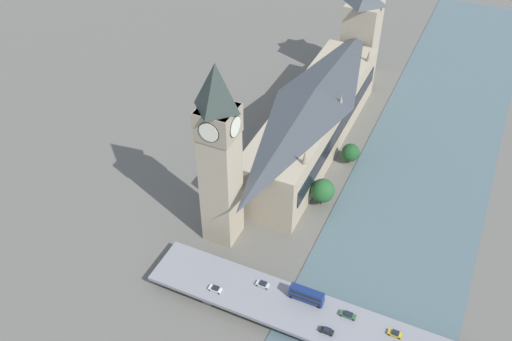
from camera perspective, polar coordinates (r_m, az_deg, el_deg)
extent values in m
plane|color=#605E56|center=(226.81, 8.22, 0.45)|extent=(600.00, 600.00, 0.00)
cube|color=#4C6066|center=(222.95, 15.85, -1.67)|extent=(50.56, 360.00, 0.30)
cube|color=tan|center=(229.30, 5.73, 4.72)|extent=(22.46, 100.14, 22.41)
cube|color=black|center=(226.09, 8.46, 4.23)|extent=(0.40, 92.13, 6.72)
pyramid|color=#3D4247|center=(221.63, 5.97, 7.64)|extent=(22.01, 98.13, 5.30)
cone|color=gray|center=(251.29, 11.23, 11.21)|extent=(2.20, 2.20, 5.00)
cone|color=gray|center=(219.30, 8.49, 6.97)|extent=(2.20, 2.20, 5.00)
cone|color=gray|center=(189.56, 4.92, 1.32)|extent=(2.20, 2.20, 5.00)
cube|color=tan|center=(180.30, -3.55, -0.61)|extent=(10.56, 10.56, 51.59)
cube|color=gray|center=(167.38, -3.84, 4.86)|extent=(11.19, 11.19, 9.50)
cylinder|color=black|center=(165.27, -2.16, 4.41)|extent=(0.50, 6.72, 6.72)
cylinder|color=silver|center=(165.23, -2.13, 4.41)|extent=(0.62, 6.22, 6.22)
cylinder|color=black|center=(169.64, -5.48, 5.29)|extent=(0.50, 6.72, 6.72)
cylinder|color=silver|center=(169.69, -5.51, 5.30)|extent=(0.62, 6.22, 6.22)
cylinder|color=black|center=(171.32, -2.99, 5.82)|extent=(6.72, 0.50, 6.72)
cylinder|color=silver|center=(171.40, -2.97, 5.84)|extent=(6.22, 0.62, 6.22)
cylinder|color=black|center=(163.54, -4.73, 3.86)|extent=(6.72, 0.50, 6.72)
cylinder|color=silver|center=(163.46, -4.74, 3.84)|extent=(6.22, 0.62, 6.22)
pyramid|color=#2D3833|center=(160.71, -4.03, 8.40)|extent=(10.77, 10.77, 14.80)
cube|color=tan|center=(276.69, 10.36, 12.63)|extent=(15.20, 15.20, 37.02)
cube|color=slate|center=(172.45, 10.58, -16.22)|extent=(3.00, 14.23, 2.85)
cube|color=slate|center=(181.59, -3.84, -11.33)|extent=(3.00, 14.23, 2.85)
cube|color=gray|center=(170.80, 10.67, -15.85)|extent=(133.12, 16.74, 1.20)
cube|color=navy|center=(173.88, 5.05, -12.52)|extent=(10.64, 2.53, 1.86)
cube|color=black|center=(173.58, 5.06, -12.44)|extent=(9.57, 2.59, 0.82)
cube|color=navy|center=(172.29, 5.09, -12.11)|extent=(10.42, 2.53, 2.18)
cube|color=black|center=(172.20, 5.10, -12.09)|extent=(9.57, 2.59, 1.05)
cube|color=navy|center=(171.37, 5.12, -11.87)|extent=(10.32, 2.40, 0.16)
cylinder|color=black|center=(176.03, 3.79, -11.95)|extent=(1.07, 0.28, 1.07)
cylinder|color=black|center=(174.69, 3.50, -12.49)|extent=(1.07, 0.28, 1.07)
cylinder|color=black|center=(174.50, 6.55, -12.85)|extent=(1.07, 0.28, 1.07)
cylinder|color=black|center=(173.15, 6.28, -13.41)|extent=(1.07, 0.28, 1.07)
cube|color=gold|center=(171.42, 13.71, -15.58)|extent=(3.87, 1.77, 0.58)
cube|color=black|center=(170.97, 13.78, -15.48)|extent=(2.01, 1.60, 0.53)
cylinder|color=black|center=(172.09, 13.28, -15.27)|extent=(0.67, 0.22, 0.67)
cylinder|color=black|center=(171.15, 13.15, -15.68)|extent=(0.67, 0.22, 0.67)
cylinder|color=black|center=(172.03, 14.25, -15.55)|extent=(0.67, 0.22, 0.67)
cylinder|color=black|center=(171.09, 14.12, -15.96)|extent=(0.67, 0.22, 0.67)
cube|color=black|center=(168.53, 7.07, -15.64)|extent=(4.01, 1.72, 0.67)
cube|color=black|center=(168.01, 7.13, -15.53)|extent=(2.09, 1.55, 0.56)
cylinder|color=black|center=(169.34, 6.66, -15.32)|extent=(0.71, 0.22, 0.71)
cylinder|color=black|center=(168.49, 6.48, -15.72)|extent=(0.71, 0.22, 0.71)
cylinder|color=black|center=(168.97, 7.66, -15.64)|extent=(0.71, 0.22, 0.71)
cylinder|color=black|center=(168.11, 7.48, -16.05)|extent=(0.71, 0.22, 0.71)
cube|color=silver|center=(177.20, 0.68, -11.33)|extent=(4.09, 1.85, 0.67)
cube|color=black|center=(176.70, 0.72, -11.22)|extent=(2.12, 1.66, 0.54)
cylinder|color=black|center=(178.28, 0.31, -11.02)|extent=(0.63, 0.22, 0.63)
cylinder|color=black|center=(177.32, 0.08, -11.40)|extent=(0.63, 0.22, 0.63)
cylinder|color=black|center=(177.48, 1.27, -11.36)|extent=(0.63, 0.22, 0.63)
cylinder|color=black|center=(176.52, 1.05, -11.74)|extent=(0.63, 0.22, 0.63)
cube|color=#2D5638|center=(172.54, 9.16, -14.08)|extent=(4.74, 1.78, 0.60)
cube|color=black|center=(172.08, 9.23, -13.98)|extent=(2.46, 1.60, 0.52)
cylinder|color=black|center=(173.38, 8.63, -13.73)|extent=(0.70, 0.22, 0.70)
cylinder|color=black|center=(172.44, 8.46, -14.13)|extent=(0.70, 0.22, 0.70)
cylinder|color=black|center=(173.00, 9.85, -14.11)|extent=(0.70, 0.22, 0.70)
cylinder|color=black|center=(172.06, 9.68, -14.51)|extent=(0.70, 0.22, 0.70)
cube|color=silver|center=(176.56, -4.09, -11.74)|extent=(4.09, 1.90, 0.62)
cube|color=black|center=(176.11, -4.06, -11.65)|extent=(2.13, 1.71, 0.44)
cylinder|color=black|center=(177.70, -4.41, -11.41)|extent=(0.66, 0.22, 0.66)
cylinder|color=black|center=(176.80, -4.68, -11.81)|extent=(0.66, 0.22, 0.66)
cylinder|color=black|center=(176.69, -3.49, -11.76)|extent=(0.66, 0.22, 0.66)
cylinder|color=black|center=(175.78, -3.75, -12.16)|extent=(0.66, 0.22, 0.66)
cylinder|color=brown|center=(208.58, 6.59, -3.05)|extent=(0.70, 0.70, 2.85)
sphere|color=#235628|center=(205.14, 6.69, -2.01)|extent=(8.68, 8.68, 8.68)
cylinder|color=brown|center=(228.51, 9.33, 0.99)|extent=(0.70, 0.70, 2.03)
sphere|color=#1E4C23|center=(226.02, 9.44, 1.78)|extent=(7.14, 7.14, 7.14)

